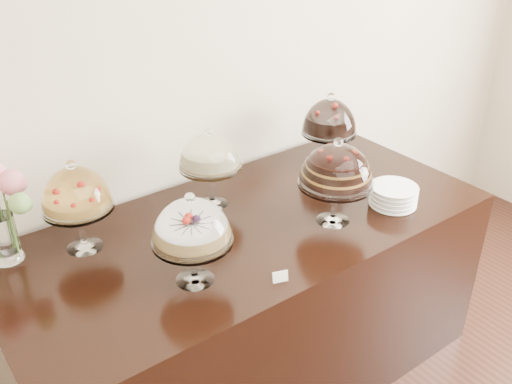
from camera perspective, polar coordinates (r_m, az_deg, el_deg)
wall_back at (r=2.79m, az=-4.61°, el=13.48°), size 5.00×0.04×3.00m
display_counter at (r=2.79m, az=-0.63°, el=-11.00°), size 2.20×1.00×0.90m
cake_stand_sugar_sponge at (r=2.07m, az=-6.46°, el=-3.40°), size 0.30×0.30×0.38m
cake_stand_choco_layer at (r=2.44m, az=8.07°, el=2.39°), size 0.33×0.33×0.40m
cake_stand_cheesecake at (r=2.56m, az=-4.63°, el=3.74°), size 0.29×0.29×0.38m
cake_stand_dark_choco at (r=2.99m, az=7.37°, el=7.17°), size 0.29×0.29×0.39m
cake_stand_fruit_tart at (r=2.34m, az=-17.58°, el=-0.09°), size 0.28×0.28×0.40m
plate_stack at (r=2.71m, az=13.58°, el=-0.36°), size 0.21×0.21×0.09m
price_card_left at (r=2.17m, az=2.44°, el=-8.46°), size 0.06×0.03×0.04m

